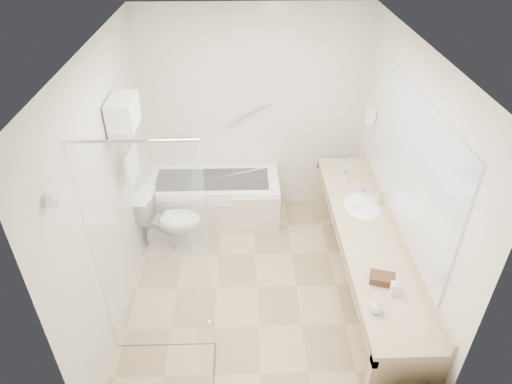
{
  "coord_description": "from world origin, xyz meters",
  "views": [
    {
      "loc": [
        -0.11,
        -3.39,
        3.51
      ],
      "look_at": [
        0.0,
        0.3,
        1.0
      ],
      "focal_mm": 32.0,
      "sensor_mm": 36.0,
      "label": 1
    }
  ],
  "objects_px": {
    "bathtub": "(213,198)",
    "vanity_counter": "(365,248)",
    "water_bottle_left": "(363,199)",
    "toilet": "(171,221)",
    "amenity_basket": "(382,279)"
  },
  "relations": [
    {
      "from": "bathtub",
      "to": "vanity_counter",
      "type": "distance_m",
      "value": 2.09
    },
    {
      "from": "bathtub",
      "to": "water_bottle_left",
      "type": "relative_size",
      "value": 7.62
    },
    {
      "from": "toilet",
      "to": "amenity_basket",
      "type": "bearing_deg",
      "value": -120.12
    },
    {
      "from": "vanity_counter",
      "to": "toilet",
      "type": "bearing_deg",
      "value": 156.76
    },
    {
      "from": "toilet",
      "to": "bathtub",
      "type": "bearing_deg",
      "value": -32.24
    },
    {
      "from": "bathtub",
      "to": "water_bottle_left",
      "type": "height_order",
      "value": "water_bottle_left"
    },
    {
      "from": "toilet",
      "to": "vanity_counter",
      "type": "bearing_deg",
      "value": -105.72
    },
    {
      "from": "vanity_counter",
      "to": "toilet",
      "type": "height_order",
      "value": "vanity_counter"
    },
    {
      "from": "water_bottle_left",
      "to": "amenity_basket",
      "type": "bearing_deg",
      "value": -93.47
    },
    {
      "from": "vanity_counter",
      "to": "amenity_basket",
      "type": "distance_m",
      "value": 0.69
    },
    {
      "from": "bathtub",
      "to": "amenity_basket",
      "type": "xyz_separation_m",
      "value": [
        1.48,
        -2.03,
        0.61
      ]
    },
    {
      "from": "toilet",
      "to": "water_bottle_left",
      "type": "height_order",
      "value": "water_bottle_left"
    },
    {
      "from": "vanity_counter",
      "to": "amenity_basket",
      "type": "xyz_separation_m",
      "value": [
        -0.04,
        -0.64,
        0.24
      ]
    },
    {
      "from": "bathtub",
      "to": "toilet",
      "type": "bearing_deg",
      "value": -129.75
    },
    {
      "from": "vanity_counter",
      "to": "water_bottle_left",
      "type": "relative_size",
      "value": 12.86
    }
  ]
}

